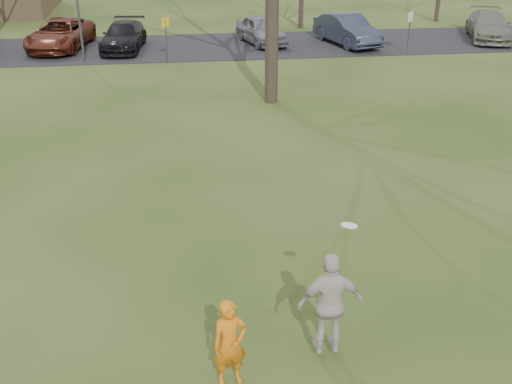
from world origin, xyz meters
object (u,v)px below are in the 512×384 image
at_px(player_defender, 230,344).
at_px(car_4, 261,30).
at_px(car_2, 60,34).
at_px(car_7, 489,26).
at_px(car_5, 347,30).
at_px(car_3, 123,36).
at_px(catching_play, 330,304).

height_order(player_defender, car_4, player_defender).
height_order(player_defender, car_2, player_defender).
bearing_deg(car_2, car_7, 8.09).
bearing_deg(car_5, car_2, 160.39).
bearing_deg(car_7, car_3, -161.80).
distance_m(player_defender, car_7, 29.79).
relative_size(player_defender, car_3, 0.34).
distance_m(player_defender, car_5, 25.89).
xyz_separation_m(car_2, catching_play, (8.26, -24.98, 0.34)).
xyz_separation_m(player_defender, car_4, (3.94, 25.28, -0.04)).
bearing_deg(catching_play, player_defender, -167.11).
bearing_deg(car_2, catching_play, -62.08).
height_order(car_4, car_5, car_5).
relative_size(player_defender, catching_play, 0.66).
bearing_deg(car_7, car_2, -163.29).
xyz_separation_m(car_4, car_7, (12.64, -0.53, 0.02)).
height_order(car_4, car_7, car_7).
relative_size(player_defender, car_5, 0.33).
relative_size(car_3, car_7, 0.93).
relative_size(car_7, catching_play, 2.13).
height_order(car_2, car_4, car_2).
distance_m(car_2, catching_play, 26.31).
height_order(car_2, car_5, car_5).
bearing_deg(catching_play, car_5, 74.37).
bearing_deg(car_2, car_3, -0.91).
bearing_deg(car_4, car_3, 168.90).
distance_m(car_4, catching_play, 24.99).
xyz_separation_m(car_3, car_4, (7.23, 0.52, 0.03)).
distance_m(car_4, car_5, 4.59).
bearing_deg(car_2, car_4, 9.13).
xyz_separation_m(player_defender, catching_play, (1.71, 0.39, 0.34)).
xyz_separation_m(car_2, car_3, (3.26, -0.61, -0.06)).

